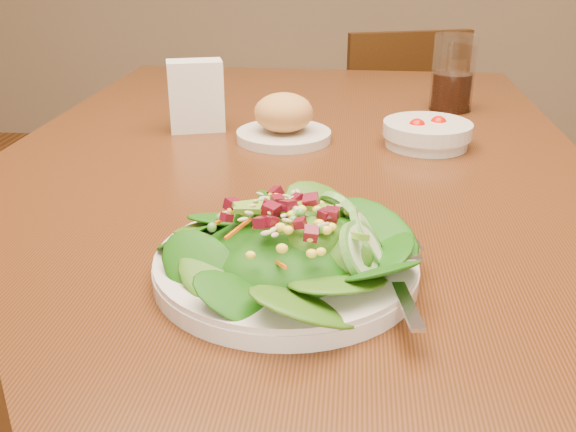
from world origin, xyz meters
name	(u,v)px	position (x,y,z in m)	size (l,w,h in m)	color
dining_table	(288,221)	(0.00, 0.00, 0.65)	(0.90, 1.40, 0.75)	#542915
chair_far	(389,152)	(0.21, 1.04, 0.43)	(0.47, 0.47, 0.81)	black
salad_plate	(295,251)	(0.04, -0.35, 0.78)	(0.26, 0.26, 0.08)	silver
bread_plate	(284,121)	(-0.02, 0.10, 0.78)	(0.15, 0.15, 0.08)	silver
tomato_bowl	(427,134)	(0.21, 0.09, 0.77)	(0.14, 0.14, 0.05)	silver
drinking_glass	(453,78)	(0.28, 0.33, 0.81)	(0.08, 0.08, 0.14)	silver
napkin_holder	(196,94)	(-0.17, 0.14, 0.81)	(0.10, 0.07, 0.12)	white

